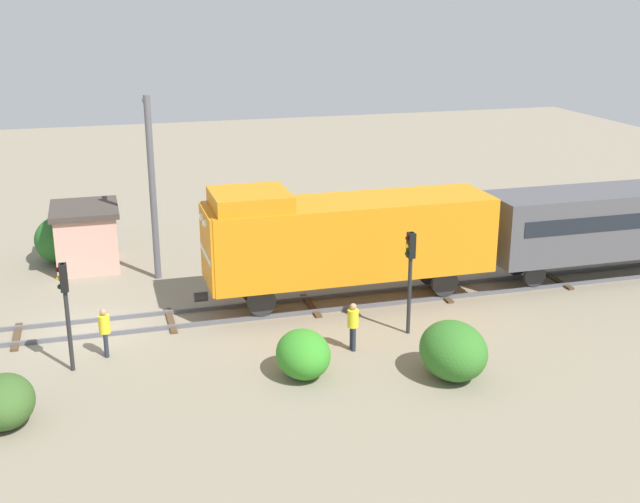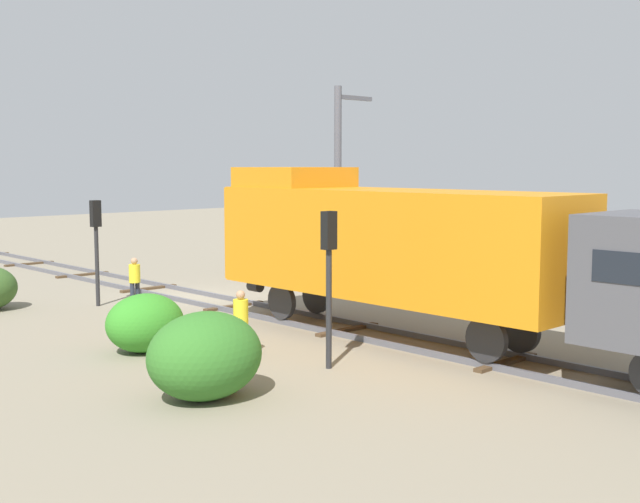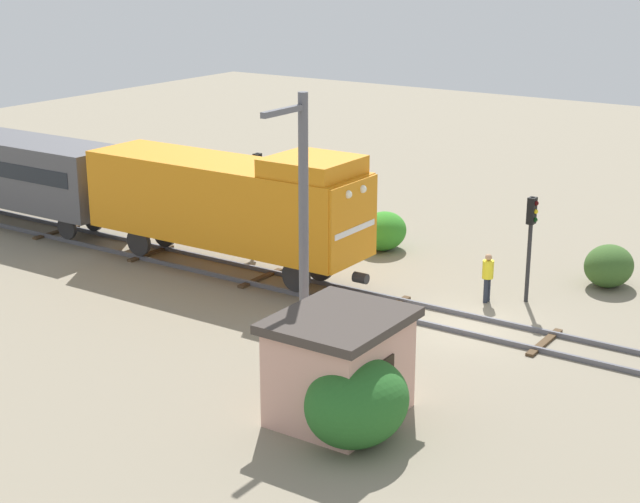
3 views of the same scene
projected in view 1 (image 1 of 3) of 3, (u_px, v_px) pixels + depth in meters
The scene contains 13 objects.
ground_plane at pixel (96, 330), 29.07m from camera, with size 97.23×97.23×0.00m, color gray.
railway_track at pixel (96, 328), 29.05m from camera, with size 2.40×64.82×0.16m.
locomotive at pixel (345, 236), 30.69m from camera, with size 2.90×11.60×4.60m.
traffic_signal_near at pixel (65, 297), 25.16m from camera, with size 0.32×0.34×3.63m.
traffic_signal_mid at pixel (410, 264), 27.97m from camera, with size 0.32×0.34×3.75m.
worker_near_track at pixel (105, 329), 26.65m from camera, with size 0.38×0.38×1.70m.
worker_by_signal at pixel (353, 323), 27.12m from camera, with size 0.38×0.38×1.70m.
catenary_mast at pixel (152, 184), 33.14m from camera, with size 1.94×0.28×7.77m.
relay_hut at pixel (86, 236), 35.46m from camera, with size 3.50×2.90×2.74m.
bush_near at pixel (4, 402), 22.40m from camera, with size 2.05×1.68×1.49m, color #375B26.
bush_mid at pixel (303, 354), 25.30m from camera, with size 2.10×1.72×1.53m, color #358926.
bush_far at pixel (453, 351), 25.20m from camera, with size 2.52×2.06×1.83m, color #327026.
bush_back at pixel (62, 239), 36.12m from camera, with size 2.90×2.37×2.11m, color #276426.
Camera 1 is at (28.00, 0.48, 11.62)m, focal length 45.00 mm.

